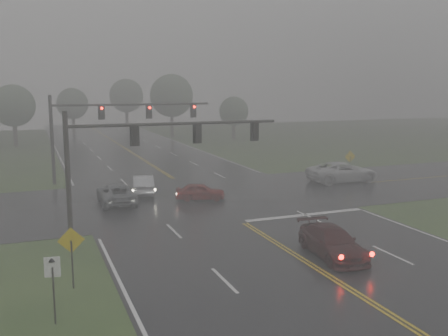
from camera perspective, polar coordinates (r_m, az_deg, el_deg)
name	(u,v)px	position (r m, az deg, el deg)	size (l,w,h in m)	color
ground	(404,324)	(19.62, 19.87, -16.38)	(180.00, 180.00, 0.00)	#29411B
main_road	(211,203)	(36.17, -1.46, -3.98)	(18.00, 160.00, 0.02)	black
cross_street	(202,197)	(38.00, -2.50, -3.33)	(120.00, 14.00, 0.02)	black
stop_bar	(305,215)	(33.12, 9.28, -5.35)	(8.50, 0.50, 0.01)	silver
sedan_maroon	(332,256)	(25.62, 12.20, -9.86)	(1.99, 4.90, 1.42)	black
sedan_red	(200,200)	(37.04, -2.73, -3.66)	(1.47, 3.66, 1.25)	maroon
sedan_silver	(143,194)	(39.53, -9.19, -2.94)	(1.56, 4.48, 1.48)	#B7BABF
car_grey	(117,203)	(36.71, -12.17, -3.99)	(2.37, 5.13, 1.43)	slate
pickup_white	(342,182)	(45.13, 13.36, -1.55)	(2.90, 6.30, 1.75)	silver
signal_gantry_near	(137,148)	(28.20, -9.86, 2.31)	(12.38, 0.31, 7.05)	black
signal_gantry_far	(104,120)	(45.01, -13.52, 5.32)	(14.19, 0.39, 7.62)	black
sign_diamond_west	(71,248)	(21.71, -17.04, -8.69)	(1.09, 0.10, 2.62)	black
sign_arrow_white	(53,277)	(18.81, -18.97, -11.74)	(0.55, 0.13, 2.47)	black
sign_diamond_east	(350,160)	(46.29, 14.20, 0.89)	(1.08, 0.10, 2.60)	black
tree_nw_a	(13,106)	(75.26, -22.93, 6.56)	(5.84, 5.84, 8.58)	#312920
tree_ne_a	(172,96)	(82.51, -6.01, 8.22)	(7.01, 7.01, 10.29)	#312920
tree_n_mid	(72,104)	(91.66, -16.94, 7.03)	(5.45, 5.45, 8.01)	#312920
tree_e_near	(234,111)	(78.28, 1.13, 6.49)	(4.60, 4.60, 6.75)	#312920
tree_n_far	(126,96)	(101.69, -11.10, 8.11)	(6.67, 6.67, 9.79)	#312920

